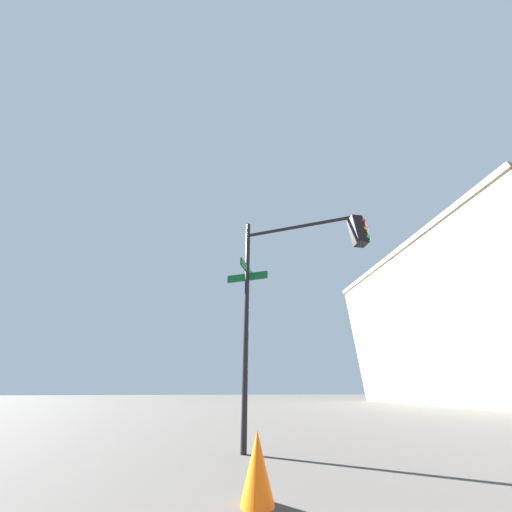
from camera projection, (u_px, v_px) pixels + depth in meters
The scene contains 2 objects.
traffic_signal_near at pixel (299, 264), 5.74m from camera, with size 1.83×3.35×5.29m.
traffic_cone at pixel (257, 465), 2.51m from camera, with size 0.36×0.36×0.63m, color orange.
Camera 1 is at (-1.43, -7.28, 1.04)m, focal length 16.13 mm.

